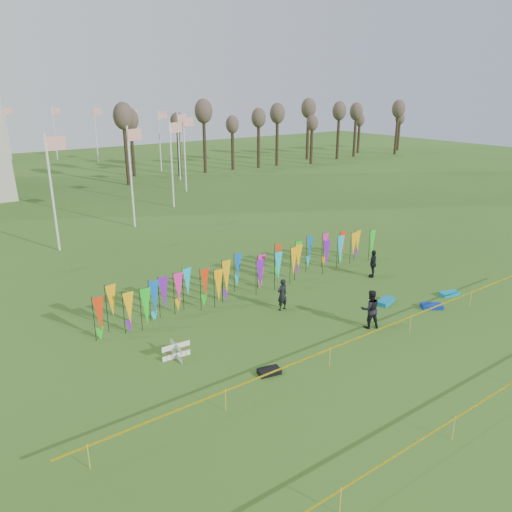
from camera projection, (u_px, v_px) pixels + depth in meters
ground at (344, 340)px, 22.50m from camera, size 160.00×160.00×0.00m
banner_row at (259, 269)px, 27.58m from camera, size 18.64×0.64×2.14m
caution_tape_near at (363, 337)px, 21.18m from camera, size 26.00×0.02×0.90m
caution_tape_far at (486, 400)px, 16.90m from camera, size 26.00×0.02×0.90m
tree_line at (285, 120)px, 71.99m from camera, size 53.92×1.92×7.84m
box_kite at (176, 351)px, 20.89m from camera, size 0.64×0.64×0.70m
person_left at (282, 295)px, 25.31m from camera, size 0.63×0.47×1.68m
person_mid at (370, 309)px, 23.43m from camera, size 1.07×0.91×1.89m
person_right at (373, 264)px, 29.71m from camera, size 1.14×1.03×1.69m
kite_bag_turquoise at (386, 301)px, 26.28m from camera, size 1.23×0.83×0.22m
kite_bag_blue at (432, 306)px, 25.72m from camera, size 1.16×1.05×0.22m
kite_bag_black at (269, 371)px, 19.86m from camera, size 0.98×0.69×0.20m
kite_bag_teal at (449, 294)px, 27.28m from camera, size 1.17×0.76×0.21m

